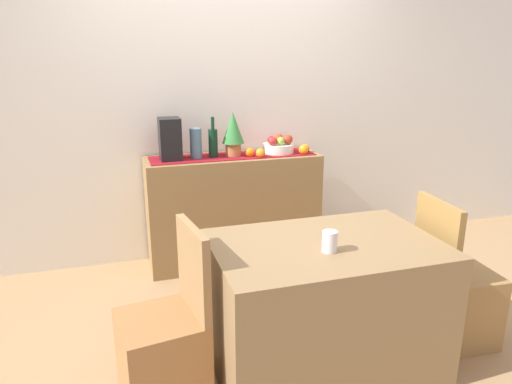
{
  "coord_description": "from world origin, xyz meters",
  "views": [
    {
      "loc": [
        -0.88,
        -2.67,
        1.7
      ],
      "look_at": [
        0.04,
        0.34,
        0.76
      ],
      "focal_mm": 33.28,
      "sensor_mm": 36.0,
      "label": 1
    }
  ],
  "objects_px": {
    "fruit_bowl": "(278,148)",
    "coffee_maker": "(170,139)",
    "coffee_cup": "(330,241)",
    "chair_near_window": "(165,350)",
    "sideboard_console": "(234,210)",
    "dining_table": "(324,306)",
    "potted_plant": "(233,131)",
    "wine_bottle": "(213,142)",
    "ceramic_vase": "(196,144)",
    "chair_by_corner": "(454,300)"
  },
  "relations": [
    {
      "from": "ceramic_vase",
      "to": "chair_by_corner",
      "type": "relative_size",
      "value": 0.26
    },
    {
      "from": "fruit_bowl",
      "to": "coffee_cup",
      "type": "distance_m",
      "value": 1.64
    },
    {
      "from": "potted_plant",
      "to": "fruit_bowl",
      "type": "bearing_deg",
      "value": -0.0
    },
    {
      "from": "fruit_bowl",
      "to": "ceramic_vase",
      "type": "height_order",
      "value": "ceramic_vase"
    },
    {
      "from": "sideboard_console",
      "to": "fruit_bowl",
      "type": "relative_size",
      "value": 5.59
    },
    {
      "from": "sideboard_console",
      "to": "potted_plant",
      "type": "xyz_separation_m",
      "value": [
        0.0,
        0.0,
        0.65
      ]
    },
    {
      "from": "dining_table",
      "to": "chair_by_corner",
      "type": "xyz_separation_m",
      "value": [
        0.86,
        0.0,
        -0.1
      ]
    },
    {
      "from": "chair_by_corner",
      "to": "ceramic_vase",
      "type": "bearing_deg",
      "value": 130.37
    },
    {
      "from": "potted_plant",
      "to": "chair_near_window",
      "type": "distance_m",
      "value": 1.87
    },
    {
      "from": "sideboard_console",
      "to": "dining_table",
      "type": "distance_m",
      "value": 1.51
    },
    {
      "from": "fruit_bowl",
      "to": "coffee_maker",
      "type": "bearing_deg",
      "value": 180.0
    },
    {
      "from": "wine_bottle",
      "to": "dining_table",
      "type": "height_order",
      "value": "wine_bottle"
    },
    {
      "from": "sideboard_console",
      "to": "ceramic_vase",
      "type": "height_order",
      "value": "ceramic_vase"
    },
    {
      "from": "fruit_bowl",
      "to": "chair_by_corner",
      "type": "height_order",
      "value": "fruit_bowl"
    },
    {
      "from": "fruit_bowl",
      "to": "ceramic_vase",
      "type": "xyz_separation_m",
      "value": [
        -0.68,
        0.0,
        0.08
      ]
    },
    {
      "from": "ceramic_vase",
      "to": "potted_plant",
      "type": "relative_size",
      "value": 0.67
    },
    {
      "from": "wine_bottle",
      "to": "chair_near_window",
      "type": "relative_size",
      "value": 0.35
    },
    {
      "from": "potted_plant",
      "to": "coffee_cup",
      "type": "relative_size",
      "value": 3.27
    },
    {
      "from": "sideboard_console",
      "to": "dining_table",
      "type": "bearing_deg",
      "value": -85.38
    },
    {
      "from": "dining_table",
      "to": "coffee_cup",
      "type": "distance_m",
      "value": 0.44
    },
    {
      "from": "potted_plant",
      "to": "chair_by_corner",
      "type": "relative_size",
      "value": 0.39
    },
    {
      "from": "wine_bottle",
      "to": "coffee_cup",
      "type": "xyz_separation_m",
      "value": [
        0.25,
        -1.6,
        -0.22
      ]
    },
    {
      "from": "ceramic_vase",
      "to": "dining_table",
      "type": "height_order",
      "value": "ceramic_vase"
    },
    {
      "from": "fruit_bowl",
      "to": "coffee_cup",
      "type": "height_order",
      "value": "fruit_bowl"
    },
    {
      "from": "coffee_maker",
      "to": "potted_plant",
      "type": "height_order",
      "value": "potted_plant"
    },
    {
      "from": "sideboard_console",
      "to": "fruit_bowl",
      "type": "distance_m",
      "value": 0.62
    },
    {
      "from": "sideboard_console",
      "to": "coffee_cup",
      "type": "height_order",
      "value": "sideboard_console"
    },
    {
      "from": "dining_table",
      "to": "sideboard_console",
      "type": "bearing_deg",
      "value": 94.62
    },
    {
      "from": "wine_bottle",
      "to": "coffee_maker",
      "type": "height_order",
      "value": "coffee_maker"
    },
    {
      "from": "potted_plant",
      "to": "dining_table",
      "type": "relative_size",
      "value": 0.29
    },
    {
      "from": "fruit_bowl",
      "to": "coffee_cup",
      "type": "relative_size",
      "value": 2.32
    },
    {
      "from": "fruit_bowl",
      "to": "coffee_maker",
      "type": "distance_m",
      "value": 0.88
    },
    {
      "from": "potted_plant",
      "to": "coffee_cup",
      "type": "height_order",
      "value": "potted_plant"
    },
    {
      "from": "wine_bottle",
      "to": "chair_near_window",
      "type": "distance_m",
      "value": 1.77
    },
    {
      "from": "dining_table",
      "to": "coffee_cup",
      "type": "relative_size",
      "value": 11.11
    },
    {
      "from": "chair_near_window",
      "to": "chair_by_corner",
      "type": "xyz_separation_m",
      "value": [
        1.72,
        -0.0,
        0.0
      ]
    },
    {
      "from": "wine_bottle",
      "to": "fruit_bowl",
      "type": "bearing_deg",
      "value": -0.0
    },
    {
      "from": "fruit_bowl",
      "to": "chair_near_window",
      "type": "xyz_separation_m",
      "value": [
        -1.12,
        -1.5,
        -0.67
      ]
    },
    {
      "from": "wine_bottle",
      "to": "chair_near_window",
      "type": "height_order",
      "value": "wine_bottle"
    },
    {
      "from": "wine_bottle",
      "to": "potted_plant",
      "type": "bearing_deg",
      "value": 0.0
    },
    {
      "from": "fruit_bowl",
      "to": "coffee_maker",
      "type": "relative_size",
      "value": 0.77
    },
    {
      "from": "potted_plant",
      "to": "coffee_cup",
      "type": "xyz_separation_m",
      "value": [
        0.08,
        -1.6,
        -0.3
      ]
    },
    {
      "from": "coffee_cup",
      "to": "ceramic_vase",
      "type": "bearing_deg",
      "value": 103.36
    },
    {
      "from": "coffee_maker",
      "to": "chair_near_window",
      "type": "bearing_deg",
      "value": -99.46
    },
    {
      "from": "dining_table",
      "to": "chair_near_window",
      "type": "relative_size",
      "value": 1.32
    },
    {
      "from": "dining_table",
      "to": "chair_by_corner",
      "type": "relative_size",
      "value": 1.32
    },
    {
      "from": "coffee_maker",
      "to": "dining_table",
      "type": "bearing_deg",
      "value": -67.85
    },
    {
      "from": "fruit_bowl",
      "to": "chair_near_window",
      "type": "relative_size",
      "value": 0.28
    },
    {
      "from": "sideboard_console",
      "to": "potted_plant",
      "type": "height_order",
      "value": "potted_plant"
    },
    {
      "from": "potted_plant",
      "to": "chair_by_corner",
      "type": "bearing_deg",
      "value": -56.89
    }
  ]
}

